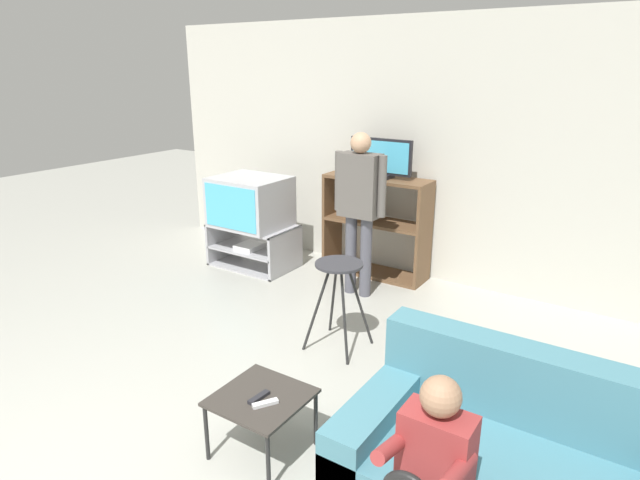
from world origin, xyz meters
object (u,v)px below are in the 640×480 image
(media_shelf, at_px, (376,226))
(person_standing_adult, at_px, (360,199))
(snack_table, at_px, (261,402))
(folding_stool, at_px, (339,279))
(person_seated_child, at_px, (428,473))
(television_flat, at_px, (381,159))
(couch, at_px, (509,475))
(remote_control_white, at_px, (265,403))
(tv_stand, at_px, (254,246))
(television_main, at_px, (250,202))
(remote_control_black, at_px, (259,397))

(media_shelf, bearing_deg, person_standing_adult, -78.84)
(snack_table, distance_m, person_standing_adult, 2.44)
(folding_stool, distance_m, person_seated_child, 2.04)
(snack_table, bearing_deg, television_flat, 104.67)
(folding_stool, distance_m, couch, 1.89)
(couch, xyz_separation_m, person_standing_adult, (-1.96, 1.99, 0.68))
(television_flat, relative_size, remote_control_white, 4.64)
(tv_stand, relative_size, folding_stool, 1.28)
(television_main, xyz_separation_m, couch, (3.32, -2.02, -0.47))
(television_main, bearing_deg, person_standing_adult, -1.07)
(tv_stand, height_order, folding_stool, folding_stool)
(remote_control_white, bearing_deg, television_main, 164.15)
(television_flat, distance_m, couch, 3.39)
(tv_stand, bearing_deg, television_flat, 21.69)
(media_shelf, xyz_separation_m, couch, (2.07, -2.55, -0.28))
(snack_table, bearing_deg, person_seated_child, -12.64)
(media_shelf, relative_size, folding_stool, 1.56)
(television_main, xyz_separation_m, television_flat, (1.29, 0.52, 0.50))
(couch, bearing_deg, tv_stand, 148.54)
(couch, xyz_separation_m, person_seated_child, (-0.22, -0.52, 0.30))
(snack_table, relative_size, couch, 0.31)
(television_flat, xyz_separation_m, person_standing_adult, (0.07, -0.54, -0.29))
(person_standing_adult, bearing_deg, tv_stand, 178.48)
(person_standing_adult, bearing_deg, snack_table, -73.70)
(snack_table, bearing_deg, remote_control_white, -35.48)
(television_main, distance_m, couch, 3.92)
(remote_control_black, relative_size, person_standing_adult, 0.09)
(television_main, relative_size, person_standing_adult, 0.49)
(media_shelf, relative_size, couch, 0.71)
(snack_table, xyz_separation_m, remote_control_white, (0.07, -0.05, 0.05))
(television_flat, bearing_deg, person_standing_adult, -82.44)
(person_seated_child, bearing_deg, television_main, 140.73)
(remote_control_black, height_order, remote_control_white, same)
(remote_control_white, xyz_separation_m, person_seated_child, (1.01, -0.19, 0.18))
(tv_stand, height_order, person_standing_adult, person_standing_adult)
(television_main, distance_m, person_standing_adult, 1.38)
(television_main, xyz_separation_m, remote_control_black, (2.03, -2.32, -0.35))
(folding_stool, height_order, remote_control_white, folding_stool)
(television_main, height_order, remote_control_black, television_main)
(snack_table, distance_m, person_seated_child, 1.13)
(media_shelf, xyz_separation_m, person_seated_child, (1.86, -3.07, 0.02))
(couch, bearing_deg, folding_stool, 147.69)
(television_flat, distance_m, remote_control_white, 3.10)
(media_shelf, distance_m, person_seated_child, 3.59)
(snack_table, bearing_deg, television_main, 131.38)
(folding_stool, xyz_separation_m, remote_control_white, (0.35, -1.33, -0.20))
(tv_stand, bearing_deg, person_seated_child, -39.50)
(television_main, bearing_deg, folding_stool, -30.23)
(person_seated_child, bearing_deg, tv_stand, 140.50)
(tv_stand, relative_size, person_standing_adult, 0.58)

